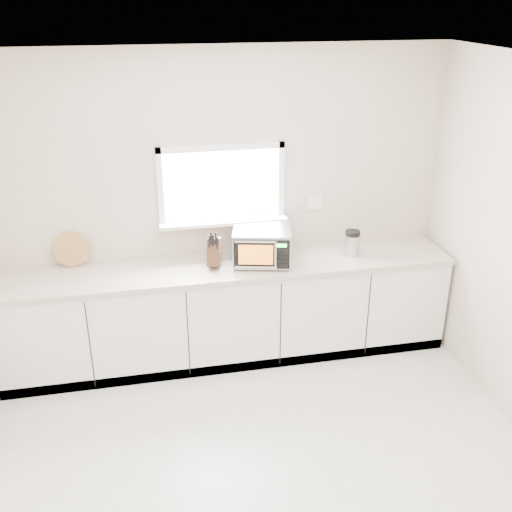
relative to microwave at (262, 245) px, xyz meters
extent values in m
plane|color=beige|center=(-0.29, -1.66, -1.08)|extent=(4.00, 4.00, 0.00)
cube|color=beige|center=(-0.29, 0.34, 0.27)|extent=(4.00, 0.02, 2.70)
cube|color=white|center=(-0.29, 0.32, 0.47)|extent=(1.00, 0.02, 0.60)
cube|color=white|center=(-0.29, 0.26, 0.15)|extent=(1.12, 0.16, 0.03)
cube|color=white|center=(-0.29, 0.31, 0.79)|extent=(1.10, 0.04, 0.05)
cube|color=white|center=(-0.29, 0.31, 0.14)|extent=(1.10, 0.04, 0.05)
cube|color=white|center=(-0.82, 0.31, 0.47)|extent=(0.05, 0.04, 0.70)
cube|color=white|center=(0.23, 0.31, 0.47)|extent=(0.05, 0.04, 0.70)
cube|color=white|center=(0.56, 0.33, 0.24)|extent=(0.12, 0.01, 0.12)
cube|color=silver|center=(-0.29, 0.04, -0.64)|extent=(3.92, 0.60, 0.88)
cube|color=beige|center=(-0.29, 0.03, -0.18)|extent=(3.92, 0.64, 0.04)
cylinder|color=black|center=(-0.23, -0.09, -0.16)|extent=(0.02, 0.02, 0.01)
cylinder|color=black|center=(-0.16, 0.20, -0.16)|extent=(0.02, 0.02, 0.01)
cylinder|color=black|center=(0.17, -0.18, -0.16)|extent=(0.02, 0.02, 0.01)
cylinder|color=black|center=(0.23, 0.10, -0.16)|extent=(0.02, 0.02, 0.01)
cube|color=#ACAEB3|center=(0.00, 0.01, 0.00)|extent=(0.56, 0.47, 0.29)
cube|color=black|center=(-0.04, -0.18, 0.00)|extent=(0.46, 0.12, 0.26)
cube|color=orange|center=(-0.09, -0.17, 0.00)|extent=(0.28, 0.07, 0.17)
cylinder|color=silver|center=(0.06, -0.23, 0.00)|extent=(0.02, 0.02, 0.23)
cube|color=black|center=(0.12, -0.22, 0.00)|extent=(0.11, 0.03, 0.25)
cube|color=#19FF33|center=(0.12, -0.23, 0.08)|extent=(0.08, 0.02, 0.03)
cube|color=silver|center=(0.00, 0.01, 0.15)|extent=(0.56, 0.47, 0.01)
cube|color=#422617|center=(-0.41, 0.02, -0.03)|extent=(0.17, 0.25, 0.27)
cube|color=black|center=(-0.46, -0.03, 0.08)|extent=(0.03, 0.05, 0.10)
cube|color=black|center=(-0.42, -0.03, 0.10)|extent=(0.03, 0.05, 0.10)
cube|color=black|center=(-0.39, -0.04, 0.07)|extent=(0.03, 0.05, 0.10)
cube|color=black|center=(-0.44, -0.03, 0.12)|extent=(0.03, 0.05, 0.10)
cube|color=black|center=(-0.40, -0.04, 0.12)|extent=(0.03, 0.05, 0.10)
cylinder|color=#AD8543|center=(-1.60, 0.28, -0.02)|extent=(0.30, 0.07, 0.30)
cylinder|color=#ACAEB3|center=(0.82, 0.00, -0.07)|extent=(0.16, 0.16, 0.19)
cylinder|color=black|center=(0.82, 0.00, 0.05)|extent=(0.15, 0.15, 0.04)
camera|label=1|loc=(-1.01, -4.60, 2.01)|focal=42.00mm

